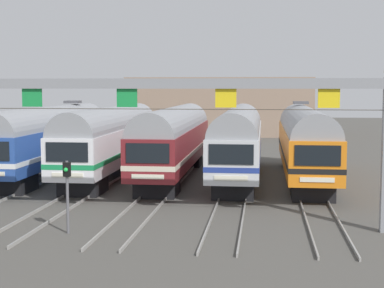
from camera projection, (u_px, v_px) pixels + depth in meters
name	position (u px, v px, depth m)	size (l,w,h in m)	color
ground_plane	(174.00, 178.00, 39.45)	(160.00, 160.00, 0.00)	#4C4944
track_bed	(201.00, 150.00, 56.23)	(18.74, 70.00, 0.15)	gray
commuter_train_blue	(50.00, 137.00, 40.22)	(2.88, 18.06, 5.05)	#284C9E
commuter_train_white	(111.00, 138.00, 39.70)	(2.88, 18.06, 5.05)	white
commuter_train_maroon	(174.00, 138.00, 39.18)	(2.88, 18.06, 4.77)	maroon
commuter_train_silver	(239.00, 139.00, 38.66)	(2.88, 18.06, 4.77)	silver
commuter_train_orange	(305.00, 140.00, 38.15)	(2.88, 18.06, 5.05)	orange
catenary_gantry	(127.00, 106.00, 25.59)	(22.47, 0.44, 6.97)	gray
yard_signal_mast	(67.00, 183.00, 24.37)	(0.28, 0.35, 3.06)	#59595E
maintenance_building	(221.00, 106.00, 75.63)	(23.04, 10.00, 7.24)	gray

